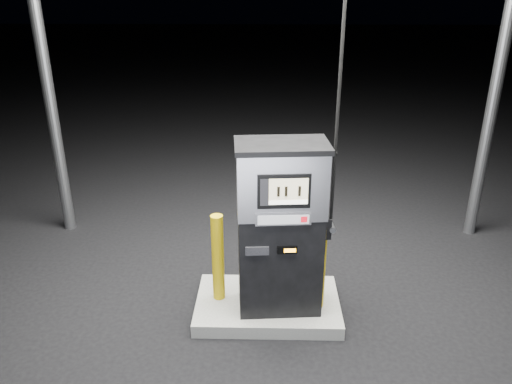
{
  "coord_description": "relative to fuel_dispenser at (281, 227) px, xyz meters",
  "views": [
    {
      "loc": [
        -0.02,
        -4.69,
        3.46
      ],
      "look_at": [
        -0.13,
        0.0,
        1.46
      ],
      "focal_mm": 35.0,
      "sensor_mm": 36.0,
      "label": 1
    }
  ],
  "objects": [
    {
      "name": "pump_island",
      "position": [
        -0.12,
        0.09,
        -1.04
      ],
      "size": [
        1.6,
        1.0,
        0.15
      ],
      "primitive_type": "cube",
      "color": "#63635E",
      "rests_on": "ground"
    },
    {
      "name": "ground",
      "position": [
        -0.12,
        0.09,
        -1.11
      ],
      "size": [
        80.0,
        80.0,
        0.0
      ],
      "primitive_type": "plane",
      "color": "black",
      "rests_on": "ground"
    },
    {
      "name": "bollard_left",
      "position": [
        -0.67,
        0.13,
        -0.45
      ],
      "size": [
        0.17,
        0.17,
        1.02
      ],
      "primitive_type": "cylinder",
      "rotation": [
        0.0,
        0.0,
        0.3
      ],
      "color": "#C8A50B",
      "rests_on": "pump_island"
    },
    {
      "name": "bollard_right",
      "position": [
        0.43,
        0.01,
        -0.48
      ],
      "size": [
        0.14,
        0.14,
        0.97
      ],
      "primitive_type": "cylinder",
      "rotation": [
        0.0,
        0.0,
        -0.05
      ],
      "color": "#C8A50B",
      "rests_on": "pump_island"
    },
    {
      "name": "fuel_dispenser",
      "position": [
        0.0,
        0.0,
        0.0
      ],
      "size": [
        1.05,
        0.63,
        3.88
      ],
      "rotation": [
        0.0,
        0.0,
        0.08
      ],
      "color": "black",
      "rests_on": "pump_island"
    }
  ]
}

